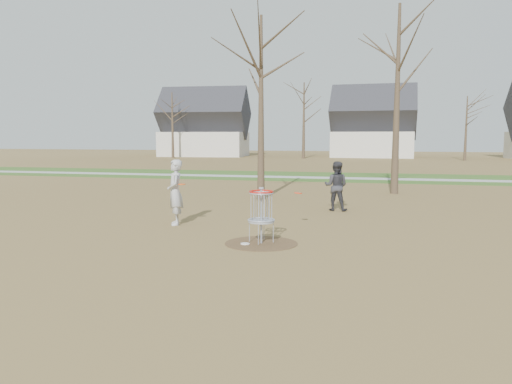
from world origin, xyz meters
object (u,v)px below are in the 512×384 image
player_standing (175,192)px  disc_grounded (245,244)px  player_throwing (336,186)px  disc_golf_basket (261,207)px

player_standing → disc_grounded: 3.61m
player_throwing → disc_grounded: player_throwing is taller
player_throwing → disc_golf_basket: bearing=83.8°
disc_golf_basket → player_standing: bearing=147.5°
player_standing → player_throwing: bearing=106.8°
player_standing → disc_grounded: bearing=25.9°
player_standing → disc_golf_basket: 3.65m
player_throwing → disc_golf_basket: (-1.32, -5.99, 0.04)m
player_throwing → disc_golf_basket: size_ratio=1.30×
player_standing → disc_golf_basket: (3.08, -1.96, -0.06)m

